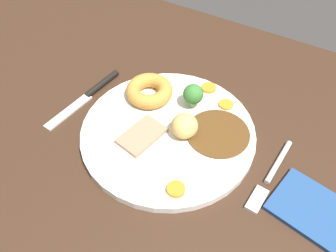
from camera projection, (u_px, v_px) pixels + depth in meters
dining_table at (145, 146)px, 61.08cm from camera, size 120.00×84.00×3.60cm
dinner_plate at (168, 133)px, 59.84cm from camera, size 29.92×29.92×1.40cm
gravy_pool at (218, 133)px, 58.64cm from camera, size 10.79×10.79×0.30cm
meat_slice_main at (144, 136)px, 57.85cm from camera, size 6.35×8.67×0.80cm
yorkshire_pudding at (149, 91)px, 63.83cm from camera, size 8.69×8.69×2.72cm
roast_potato_left at (184, 126)px, 57.13cm from camera, size 6.24×6.25×4.18cm
carrot_coin_front at (209, 88)px, 65.96cm from camera, size 2.77×2.77×0.56cm
carrot_coin_back at (176, 189)px, 51.19cm from camera, size 2.80×2.80×0.69cm
carrot_coin_side at (226, 104)px, 63.09cm from camera, size 2.69×2.69×0.42cm
broccoli_floret at (193, 95)px, 61.27cm from camera, size 3.68×3.68×4.59cm
fork at (270, 177)px, 54.25cm from camera, size 2.45×15.31×0.90cm
knife at (90, 93)px, 66.73cm from camera, size 3.36×18.55×1.20cm
folded_napkin at (311, 209)px, 50.56cm from camera, size 12.44×10.84×0.80cm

